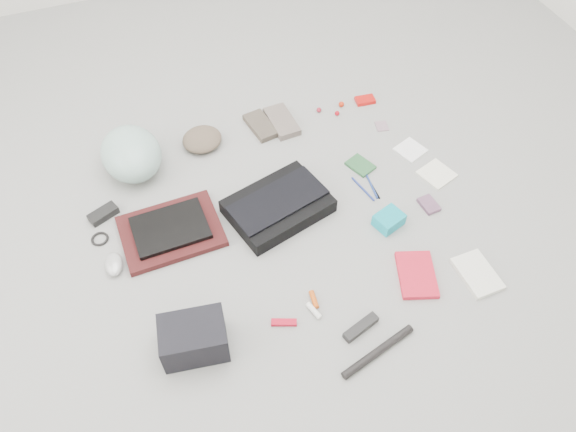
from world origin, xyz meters
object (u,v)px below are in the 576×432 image
object	(u,v)px
laptop	(170,228)
accordion_wallet	(389,220)
camera_bag	(194,338)
book_red	(417,275)
messenger_bag	(278,206)
bike_helmet	(131,154)

from	to	relation	value
laptop	accordion_wallet	bearing A→B (deg)	-19.16
camera_bag	book_red	bearing A→B (deg)	7.88
camera_bag	book_red	world-z (taller)	camera_bag
camera_bag	accordion_wallet	distance (m)	0.91
messenger_bag	bike_helmet	size ratio (longest dim) A/B	1.26
book_red	camera_bag	bearing A→B (deg)	-162.22
camera_bag	accordion_wallet	size ratio (longest dim) A/B	2.01
laptop	bike_helmet	xyz separation A→B (m)	(-0.06, 0.41, 0.06)
camera_bag	accordion_wallet	bearing A→B (deg)	24.72
laptop	camera_bag	size ratio (longest dim) A/B	1.31
bike_helmet	camera_bag	bearing A→B (deg)	-94.81
messenger_bag	bike_helmet	xyz separation A→B (m)	(-0.51, 0.45, 0.06)
bike_helmet	book_red	xyz separation A→B (m)	(0.89, -0.94, -0.08)
book_red	laptop	bearing A→B (deg)	165.93
messenger_bag	book_red	size ratio (longest dim) A/B	1.94
bike_helmet	accordion_wallet	xyz separation A→B (m)	(0.91, -0.68, -0.07)
messenger_bag	laptop	bearing A→B (deg)	159.28
laptop	book_red	world-z (taller)	laptop
messenger_bag	camera_bag	bearing A→B (deg)	-150.22
book_red	accordion_wallet	size ratio (longest dim) A/B	1.85
laptop	book_red	distance (m)	0.99
bike_helmet	camera_bag	distance (m)	0.93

